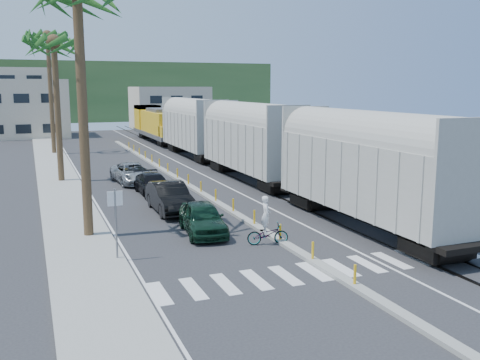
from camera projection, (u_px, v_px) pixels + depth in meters
The scene contains 16 objects.
ground at pixel (301, 255), 22.43m from camera, with size 140.00×140.00×0.00m, color #28282B.
sidewalk at pixel (57, 175), 42.26m from camera, with size 3.00×90.00×0.15m, color gray.
rails at pixel (207, 162), 49.90m from camera, with size 1.56×100.00×0.06m.
median at pixel (178, 178), 40.71m from camera, with size 0.45×60.00×0.85m.
crosswalk at pixel (325, 270), 20.60m from camera, with size 14.00×2.20×0.01m, color silver.
lane_markings at pixel (137, 172), 44.57m from camera, with size 9.42×90.00×0.01m.
freight_train at pixel (224, 136), 45.17m from camera, with size 3.00×60.94×5.85m.
palm_trees at pixel (55, 33), 38.45m from camera, with size 3.50×37.20×13.75m.
street_sign at pixel (116, 214), 21.29m from camera, with size 0.60×0.08×3.00m.
buildings at pixel (54, 104), 85.04m from camera, with size 38.00×27.00×10.00m.
hillside at pixel (79, 92), 113.05m from camera, with size 80.00×20.00×12.00m, color #385628.
car_lead at pixel (203, 218), 25.58m from camera, with size 2.28×4.68×1.54m, color black.
car_second at pixel (170, 197), 30.06m from camera, with size 1.79×5.09×1.67m, color black.
car_third at pixel (153, 184), 34.98m from camera, with size 2.01×4.75×1.37m, color black.
car_rear at pixel (133, 173), 39.09m from camera, with size 2.87×5.48×1.47m, color #9A9C9E.
cyclist at pixel (267, 229), 23.80m from camera, with size 1.49×2.14×2.24m.
Camera 1 is at (-10.29, -19.12, 6.96)m, focal length 40.00 mm.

